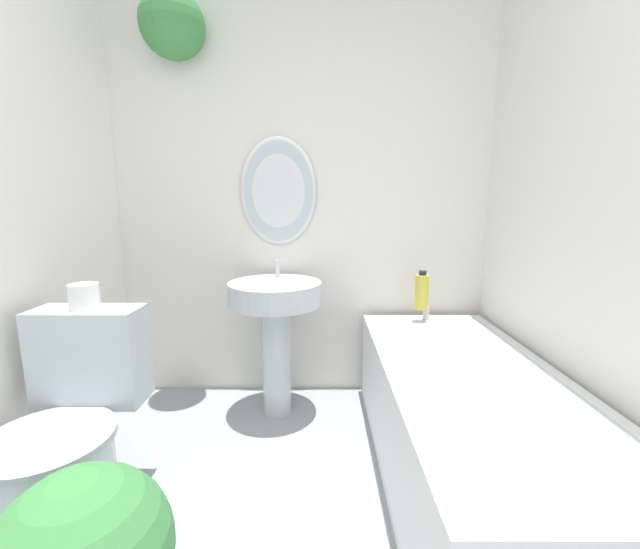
% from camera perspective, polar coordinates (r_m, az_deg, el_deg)
% --- Properties ---
extents(wall_back, '(2.33, 0.34, 2.40)m').
position_cam_1_polar(wall_back, '(2.41, -4.42, 13.09)').
color(wall_back, silver).
rests_on(wall_back, ground_plane).
extents(toilet, '(0.43, 0.60, 0.77)m').
position_cam_1_polar(toilet, '(1.82, -32.98, -19.80)').
color(toilet, silver).
rests_on(toilet, ground_plane).
extents(pedestal_sink, '(0.51, 0.51, 0.86)m').
position_cam_1_polar(pedestal_sink, '(2.19, -6.54, -5.92)').
color(pedestal_sink, silver).
rests_on(pedestal_sink, ground_plane).
extents(bathtub, '(0.72, 1.64, 0.59)m').
position_cam_1_polar(bathtub, '(1.88, 20.72, -19.71)').
color(bathtub, silver).
rests_on(bathtub, ground_plane).
extents(shampoo_bottle, '(0.08, 0.08, 0.22)m').
position_cam_1_polar(shampoo_bottle, '(2.33, 14.53, -2.36)').
color(shampoo_bottle, gold).
rests_on(shampoo_bottle, bathtub).
extents(toilet_paper_roll, '(0.11, 0.11, 0.10)m').
position_cam_1_polar(toilet_paper_roll, '(1.80, -31.15, -2.75)').
color(toilet_paper_roll, white).
rests_on(toilet_paper_roll, toilet).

